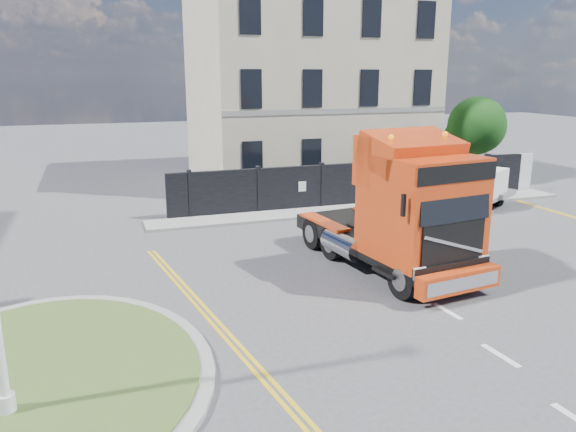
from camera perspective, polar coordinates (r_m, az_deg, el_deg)
name	(u,v)px	position (r m, az deg, el deg)	size (l,w,h in m)	color
ground	(312,286)	(16.41, 2.48, -7.15)	(120.00, 120.00, 0.00)	#424244
traffic_island	(43,376)	(12.72, -23.59, -14.68)	(6.80, 6.80, 0.17)	gray
hoarding_fence	(372,183)	(26.68, 8.52, 3.32)	(18.80, 0.25, 2.00)	black
georgian_building	(305,78)	(32.84, 1.74, 13.86)	(12.30, 10.30, 12.80)	beige
tree	(474,128)	(33.19, 18.33, 8.45)	(3.20, 3.20, 4.80)	#382619
pavement_far	(369,208)	(25.85, 8.28, 0.84)	(20.00, 1.60, 0.12)	gray
truck	(405,214)	(17.12, 11.85, 0.18)	(3.52, 7.39, 4.26)	black
flatbed_pickup	(476,185)	(27.53, 18.52, 3.03)	(3.71, 4.85, 1.83)	slate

